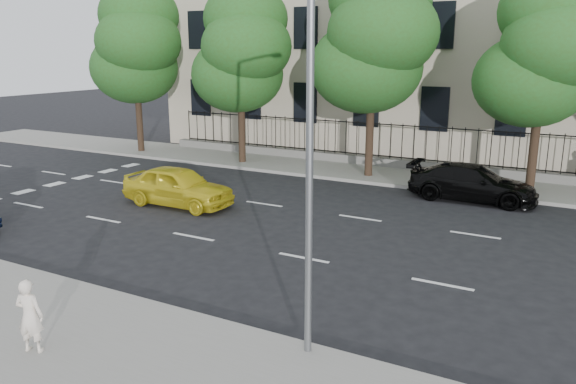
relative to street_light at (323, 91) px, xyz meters
The scene contains 14 objects.
ground 5.99m from the street_light, 144.73° to the left, with size 120.00×120.00×0.00m, color black.
near_sidewalk 6.08m from the street_light, 138.24° to the right, with size 60.00×4.00×0.15m, color gray.
far_sidewalk 16.75m from the street_light, 99.01° to the left, with size 60.00×4.00×0.15m, color gray.
lane_markings 8.67m from the street_light, 110.98° to the left, with size 49.60×4.62×0.01m, color silver, non-canonical shape.
crosswalk 18.42m from the street_light, 158.90° to the left, with size 0.50×12.10×0.01m, color silver, non-canonical shape.
iron_fence 18.21m from the street_light, 98.14° to the left, with size 30.00×0.50×2.20m.
street_light is the anchor object (origin of this frame).
tree_a 23.89m from the street_light, 140.66° to the left, with size 5.71×5.31×9.39m.
tree_b 18.99m from the street_light, 127.15° to the left, with size 5.53×5.12×8.97m.
tree_c 15.82m from the street_light, 106.43° to the left, with size 5.89×5.50×9.80m.
tree_d 15.36m from the street_light, 80.48° to the left, with size 5.34×4.94×8.84m.
yellow_taxi 12.48m from the street_light, 142.97° to the left, with size 1.81×4.49×1.53m, color gold.
black_sedan 13.91m from the street_light, 87.71° to the left, with size 2.02×4.98×1.44m, color black.
woman_near 7.07m from the street_light, 146.78° to the right, with size 0.55×0.36×1.50m, color white.
Camera 1 is at (6.85, -11.20, 5.88)m, focal length 35.00 mm.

